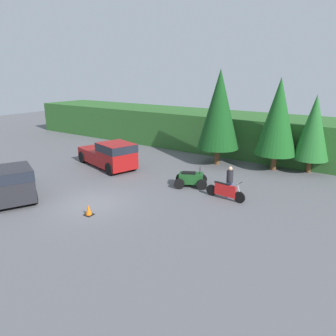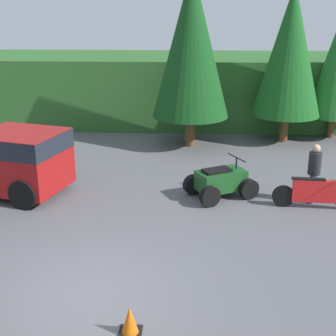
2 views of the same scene
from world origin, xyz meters
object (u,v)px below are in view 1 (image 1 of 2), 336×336
(pickup_truck_second, at_px, (10,181))
(dirt_bike, at_px, (225,191))
(quad_atv, at_px, (191,179))
(traffic_cone, at_px, (89,210))
(rider_person, at_px, (230,181))
(pickup_truck_red, at_px, (110,154))

(pickup_truck_second, height_order, dirt_bike, pickup_truck_second)
(dirt_bike, bearing_deg, quad_atv, 168.58)
(traffic_cone, bearing_deg, quad_atv, 73.31)
(rider_person, xyz_separation_m, traffic_cone, (-4.65, -6.23, -0.72))
(pickup_truck_red, relative_size, pickup_truck_second, 1.05)
(dirt_bike, bearing_deg, traffic_cone, -124.36)
(dirt_bike, relative_size, rider_person, 1.34)
(pickup_truck_red, bearing_deg, traffic_cone, -37.31)
(quad_atv, height_order, rider_person, rider_person)
(traffic_cone, bearing_deg, dirt_bike, 51.35)
(quad_atv, height_order, traffic_cone, quad_atv)
(dirt_bike, height_order, rider_person, rider_person)
(dirt_bike, relative_size, traffic_cone, 4.36)
(rider_person, bearing_deg, dirt_bike, -72.55)
(pickup_truck_second, relative_size, quad_atv, 2.35)
(pickup_truck_second, height_order, traffic_cone, pickup_truck_second)
(pickup_truck_second, xyz_separation_m, rider_person, (9.83, 7.18, -0.08))
(dirt_bike, xyz_separation_m, rider_person, (0.03, 0.45, 0.51))
(pickup_truck_red, xyz_separation_m, quad_atv, (6.93, -0.10, -0.58))
(pickup_truck_second, height_order, quad_atv, pickup_truck_second)
(pickup_truck_second, distance_m, quad_atv, 10.36)
(rider_person, bearing_deg, traffic_cone, -105.35)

